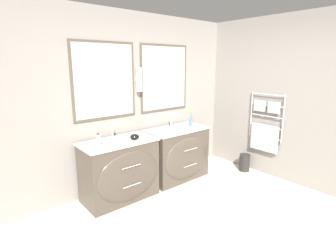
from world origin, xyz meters
The scene contains 10 objects.
wall_back centered at (0.01, 2.06, 1.32)m, with size 5.47×0.17×2.60m.
wall_right centered at (1.96, 0.92, 1.29)m, with size 0.13×4.05×2.60m.
vanity_left centered at (-0.40, 1.69, 0.43)m, with size 1.02×0.61×0.84m.
vanity_right centered at (0.66, 1.69, 0.43)m, with size 1.02×0.61×0.84m.
faucet_left centered at (-0.40, 1.86, 0.94)m, with size 0.17×0.13×0.22m.
faucet_right centered at (0.66, 1.86, 0.94)m, with size 0.17×0.13×0.22m.
toiletry_bottle centered at (-0.73, 1.63, 0.92)m, with size 0.05×0.05×0.18m.
amenity_bowl centered at (-0.19, 1.64, 0.87)m, with size 0.12×0.12×0.07m.
flower_vase centered at (0.96, 1.71, 0.94)m, with size 0.05×0.05×0.28m.
waste_bin centered at (1.76, 1.15, 0.15)m, with size 0.18×0.18×0.30m.
Camera 1 is at (-2.07, -1.32, 1.86)m, focal length 28.00 mm.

